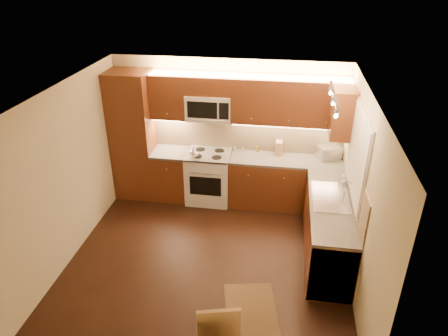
% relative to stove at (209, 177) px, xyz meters
% --- Properties ---
extents(floor, '(4.00, 4.00, 0.01)m').
position_rel_stove_xyz_m(floor, '(0.30, -1.68, -0.46)').
color(floor, black).
rests_on(floor, ground).
extents(ceiling, '(4.00, 4.00, 0.01)m').
position_rel_stove_xyz_m(ceiling, '(0.30, -1.68, 2.04)').
color(ceiling, beige).
rests_on(ceiling, ground).
extents(wall_back, '(4.00, 0.01, 2.50)m').
position_rel_stove_xyz_m(wall_back, '(0.30, 0.32, 0.79)').
color(wall_back, '#BCB08A').
rests_on(wall_back, ground).
extents(wall_front, '(4.00, 0.01, 2.50)m').
position_rel_stove_xyz_m(wall_front, '(0.30, -3.67, 0.79)').
color(wall_front, '#BCB08A').
rests_on(wall_front, ground).
extents(wall_left, '(0.01, 4.00, 2.50)m').
position_rel_stove_xyz_m(wall_left, '(-1.70, -1.68, 0.79)').
color(wall_left, '#BCB08A').
rests_on(wall_left, ground).
extents(wall_right, '(0.01, 4.00, 2.50)m').
position_rel_stove_xyz_m(wall_right, '(2.30, -1.68, 0.79)').
color(wall_right, '#BCB08A').
rests_on(wall_right, ground).
extents(pantry, '(0.70, 0.60, 2.30)m').
position_rel_stove_xyz_m(pantry, '(-1.35, 0.02, 0.69)').
color(pantry, '#4F2510').
rests_on(pantry, floor).
extents(base_cab_back_left, '(0.62, 0.60, 0.86)m').
position_rel_stove_xyz_m(base_cab_back_left, '(-0.69, 0.02, -0.03)').
color(base_cab_back_left, '#4F2510').
rests_on(base_cab_back_left, floor).
extents(counter_back_left, '(0.62, 0.60, 0.04)m').
position_rel_stove_xyz_m(counter_back_left, '(-0.69, 0.02, 0.42)').
color(counter_back_left, '#312F2D').
rests_on(counter_back_left, base_cab_back_left).
extents(base_cab_back_right, '(1.92, 0.60, 0.86)m').
position_rel_stove_xyz_m(base_cab_back_right, '(1.34, 0.02, -0.03)').
color(base_cab_back_right, '#4F2510').
rests_on(base_cab_back_right, floor).
extents(counter_back_right, '(1.92, 0.60, 0.04)m').
position_rel_stove_xyz_m(counter_back_right, '(1.34, 0.02, 0.42)').
color(counter_back_right, '#312F2D').
rests_on(counter_back_right, base_cab_back_right).
extents(base_cab_right, '(0.60, 2.00, 0.86)m').
position_rel_stove_xyz_m(base_cab_right, '(2.00, -1.28, -0.03)').
color(base_cab_right, '#4F2510').
rests_on(base_cab_right, floor).
extents(counter_right, '(0.60, 2.00, 0.04)m').
position_rel_stove_xyz_m(counter_right, '(2.00, -1.28, 0.42)').
color(counter_right, '#312F2D').
rests_on(counter_right, base_cab_right).
extents(dishwasher, '(0.58, 0.60, 0.84)m').
position_rel_stove_xyz_m(dishwasher, '(2.00, -1.98, -0.03)').
color(dishwasher, silver).
rests_on(dishwasher, floor).
extents(backsplash_back, '(3.30, 0.02, 0.60)m').
position_rel_stove_xyz_m(backsplash_back, '(0.65, 0.31, 0.74)').
color(backsplash_back, tan).
rests_on(backsplash_back, wall_back).
extents(backsplash_right, '(0.02, 2.00, 0.60)m').
position_rel_stove_xyz_m(backsplash_right, '(2.29, -1.28, 0.74)').
color(backsplash_right, tan).
rests_on(backsplash_right, wall_right).
extents(upper_cab_back_left, '(0.62, 0.35, 0.75)m').
position_rel_stove_xyz_m(upper_cab_back_left, '(-0.69, 0.15, 1.42)').
color(upper_cab_back_left, '#4F2510').
rests_on(upper_cab_back_left, wall_back).
extents(upper_cab_back_right, '(1.92, 0.35, 0.75)m').
position_rel_stove_xyz_m(upper_cab_back_right, '(1.34, 0.15, 1.42)').
color(upper_cab_back_right, '#4F2510').
rests_on(upper_cab_back_right, wall_back).
extents(upper_cab_bridge, '(0.76, 0.35, 0.31)m').
position_rel_stove_xyz_m(upper_cab_bridge, '(0.00, 0.15, 1.63)').
color(upper_cab_bridge, '#4F2510').
rests_on(upper_cab_bridge, wall_back).
extents(upper_cab_right_corner, '(0.35, 0.50, 0.75)m').
position_rel_stove_xyz_m(upper_cab_right_corner, '(2.12, -0.28, 1.42)').
color(upper_cab_right_corner, '#4F2510').
rests_on(upper_cab_right_corner, wall_right).
extents(stove, '(0.76, 0.65, 0.92)m').
position_rel_stove_xyz_m(stove, '(0.00, 0.00, 0.00)').
color(stove, silver).
rests_on(stove, floor).
extents(microwave, '(0.76, 0.38, 0.44)m').
position_rel_stove_xyz_m(microwave, '(0.00, 0.14, 1.26)').
color(microwave, silver).
rests_on(microwave, wall_back).
extents(window_frame, '(0.03, 1.44, 1.24)m').
position_rel_stove_xyz_m(window_frame, '(2.29, -1.12, 1.14)').
color(window_frame, silver).
rests_on(window_frame, wall_right).
extents(window_blinds, '(0.02, 1.36, 1.16)m').
position_rel_stove_xyz_m(window_blinds, '(2.27, -1.12, 1.14)').
color(window_blinds, silver).
rests_on(window_blinds, wall_right).
extents(sink, '(0.52, 0.86, 0.15)m').
position_rel_stove_xyz_m(sink, '(2.00, -1.12, 0.52)').
color(sink, silver).
rests_on(sink, counter_right).
extents(faucet, '(0.20, 0.04, 0.30)m').
position_rel_stove_xyz_m(faucet, '(2.18, -1.12, 0.59)').
color(faucet, silver).
rests_on(faucet, counter_right).
extents(track_light_bar, '(0.04, 1.20, 0.03)m').
position_rel_stove_xyz_m(track_light_bar, '(1.85, -1.27, 2.00)').
color(track_light_bar, silver).
rests_on(track_light_bar, ceiling).
extents(kettle, '(0.17, 0.17, 0.19)m').
position_rel_stove_xyz_m(kettle, '(-0.22, -0.18, 0.55)').
color(kettle, silver).
rests_on(kettle, stove).
extents(toaster_oven, '(0.45, 0.40, 0.22)m').
position_rel_stove_xyz_m(toaster_oven, '(2.05, 0.18, 0.55)').
color(toaster_oven, silver).
rests_on(toaster_oven, counter_back_right).
extents(knife_block, '(0.13, 0.19, 0.24)m').
position_rel_stove_xyz_m(knife_block, '(1.20, 0.20, 0.56)').
color(knife_block, '#A06B48').
rests_on(knife_block, counter_back_right).
extents(spice_jar_a, '(0.05, 0.05, 0.10)m').
position_rel_stove_xyz_m(spice_jar_a, '(0.57, 0.22, 0.49)').
color(spice_jar_a, silver).
rests_on(spice_jar_a, counter_back_right).
extents(spice_jar_b, '(0.05, 0.05, 0.10)m').
position_rel_stove_xyz_m(spice_jar_b, '(0.84, 0.26, 0.49)').
color(spice_jar_b, brown).
rests_on(spice_jar_b, counter_back_right).
extents(spice_jar_c, '(0.05, 0.05, 0.08)m').
position_rel_stove_xyz_m(spice_jar_c, '(0.44, 0.24, 0.48)').
color(spice_jar_c, silver).
rests_on(spice_jar_c, counter_back_right).
extents(spice_jar_d, '(0.05, 0.05, 0.10)m').
position_rel_stove_xyz_m(spice_jar_d, '(0.83, 0.26, 0.49)').
color(spice_jar_d, olive).
rests_on(spice_jar_d, counter_back_right).
extents(soap_bottle, '(0.08, 0.09, 0.18)m').
position_rel_stove_xyz_m(soap_bottle, '(2.23, -0.65, 0.53)').
color(soap_bottle, silver).
rests_on(soap_bottle, counter_right).
extents(rug, '(0.81, 1.06, 0.01)m').
position_rel_stove_xyz_m(rug, '(1.02, -2.58, -0.45)').
color(rug, black).
rests_on(rug, floor).
extents(dining_chair, '(0.53, 0.53, 0.98)m').
position_rel_stove_xyz_m(dining_chair, '(0.73, -3.35, 0.03)').
color(dining_chair, '#A06B48').
rests_on(dining_chair, floor).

